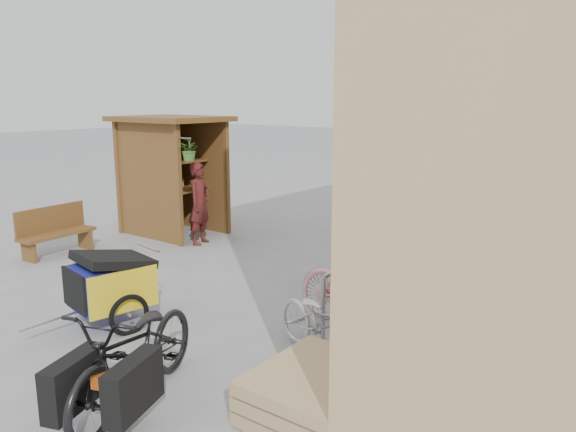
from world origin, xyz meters
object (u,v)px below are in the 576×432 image
Objects in this scene: kiosk at (168,158)px; bike_0 at (325,324)px; shopping_carts at (542,207)px; child_trailer at (111,282)px; bike_2 at (397,269)px; bike_3 at (415,263)px; person_kiosk at (200,203)px; bike_4 at (433,250)px; bench at (55,230)px; cargo_bike at (135,354)px; bike_6 at (474,237)px; bike_1 at (363,288)px; bike_5 at (454,243)px; pallet_stack at (317,393)px; bike_7 at (460,225)px.

bike_0 is at bearing -27.12° from kiosk.
shopping_carts reaches higher than child_trailer.
bike_2 is (-0.70, -4.98, -0.15)m from shopping_carts.
person_kiosk is at bearing 104.78° from bike_3.
bike_4 is (-0.68, -3.77, -0.16)m from shopping_carts.
bike_0 is (6.14, -0.59, -0.03)m from bench.
cargo_bike reaches higher than child_trailer.
bench is 7.37m from bike_6.
bike_0 is at bearing 26.43° from child_trailer.
bike_1 is 2.75m from bike_5.
cargo_bike is 6.50m from bike_6.
bike_3 is at bearing 171.52° from bike_5.
kiosk reaches higher than bench.
bike_6 is at bearing 62.84° from cargo_bike.
pallet_stack is at bearing -155.03° from bike_4.
pallet_stack is 4.23m from bike_4.
bike_7 is at bearing 22.42° from bike_0.
bike_6 is (0.01, 0.96, -0.10)m from bike_5.
bike_7 is at bearing -112.67° from shopping_carts.
bike_3 is 0.89× the size of bike_7.
child_trailer is 0.81× the size of cargo_bike.
bike_3 is at bearing -1.12° from bike_1.
bench is at bearing 124.88° from bike_3.
kiosk reaches higher than child_trailer.
bike_0 is 0.85× the size of bike_2.
bike_3 is 2.18m from bike_6.
pallet_stack is 1.67m from cargo_bike.
cargo_bike is 1.17× the size of bike_1.
bike_3 is at bearing -160.39° from bike_4.
kiosk is at bearing 140.94° from child_trailer.
person_kiosk is at bearing 130.62° from child_trailer.
bench is 0.58× the size of shopping_carts.
bike_5 is (2.67, 4.43, -0.00)m from child_trailer.
bike_0 is (4.62, -2.69, -0.37)m from person_kiosk.
bench is 5.78m from cargo_bike.
bench is 0.85× the size of bike_6.
bike_4 is at bearing 68.73° from child_trailer.
bike_7 reaches higher than pallet_stack.
person_kiosk reaches higher than pallet_stack.
cargo_bike is 1.25× the size of bike_6.
bike_7 is (5.40, 1.97, -1.02)m from kiosk.
pallet_stack is 0.50× the size of shopping_carts.
bike_4 is at bearing 21.04° from bike_0.
bike_4 is (0.72, 5.03, -0.03)m from cargo_bike.
bike_0 is 0.96× the size of bike_6.
bike_2 reaches higher than child_trailer.
bike_0 is at bearing 44.49° from cargo_bike.
bike_2 is at bearing -113.66° from person_kiosk.
bike_4 reaches higher than bike_0.
kiosk is 2.63m from bench.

